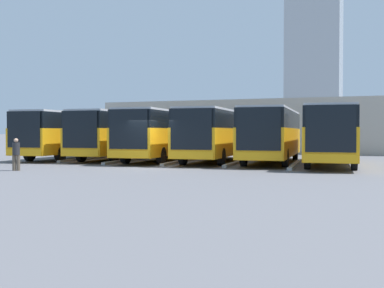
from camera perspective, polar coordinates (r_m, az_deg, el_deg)
The scene contains 15 objects.
ground_plane at distance 25.58m, azimuth -4.93°, elevation -2.76°, with size 600.00×600.00×0.00m, color #5B5B60.
bus_0 at distance 28.17m, azimuth 16.16°, elevation 1.24°, with size 3.45×11.46×3.22m.
curb_divider_0 at distance 26.79m, azimuth 12.08°, elevation -2.44°, with size 0.24×6.65×0.15m, color #9E9E99.
bus_1 at distance 29.47m, azimuth 9.49°, elevation 1.28°, with size 3.45×11.46×3.22m.
curb_divider_1 at distance 28.32m, azimuth 5.31°, elevation -2.20°, with size 0.24×6.65×0.15m, color #9E9E99.
bus_2 at distance 30.24m, azimuth 2.92°, elevation 1.30°, with size 3.45×11.46×3.22m.
curb_divider_2 at distance 29.34m, azimuth -1.37°, elevation -2.07°, with size 0.24×6.65×0.15m, color #9E9E99.
bus_3 at distance 31.23m, azimuth -3.38°, elevation 1.31°, with size 3.45×11.46×3.22m.
curb_divider_3 at distance 30.58m, azimuth -7.67°, elevation -1.94°, with size 0.24×6.65×0.15m, color #9E9E99.
bus_4 at distance 33.39m, azimuth -8.40°, elevation 1.30°, with size 3.45×11.46×3.22m.
curb_divider_4 at distance 32.94m, azimuth -12.49°, elevation -1.72°, with size 0.24×6.65×0.15m, color #9E9E99.
bus_5 at distance 34.78m, azimuth -13.91°, elevation 1.28°, with size 3.45×11.46×3.22m.
pedestrian at distance 24.67m, azimuth -20.12°, elevation -1.04°, with size 0.47×0.47×1.56m.
station_building at distance 48.20m, azimuth 7.72°, elevation 2.03°, with size 26.91×15.80×4.72m.
office_tower at distance 190.93m, azimuth 14.29°, elevation 9.43°, with size 19.64×19.64×58.32m.
Camera 1 is at (-11.24, 22.91, 1.87)m, focal length 45.00 mm.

